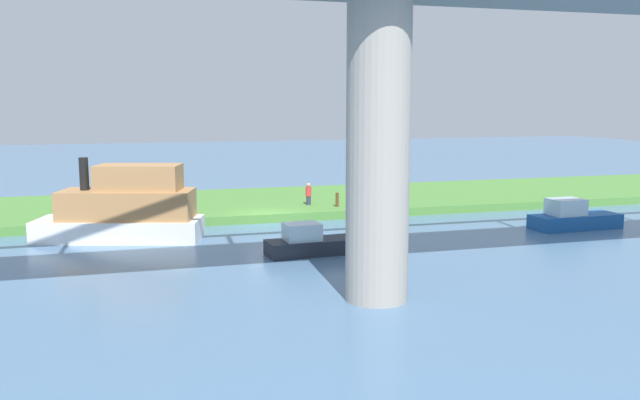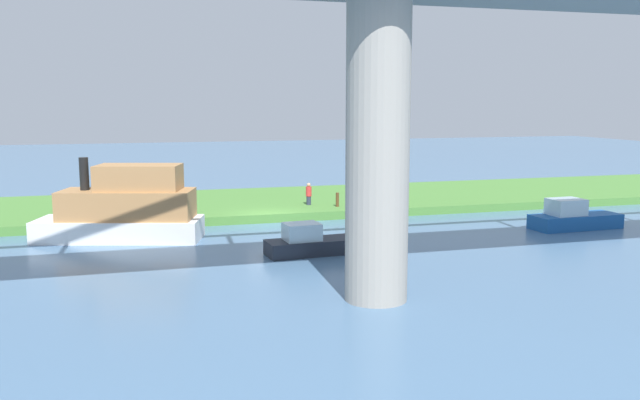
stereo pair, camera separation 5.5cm
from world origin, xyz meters
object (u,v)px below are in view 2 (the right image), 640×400
at_px(skiff_small, 124,210).
at_px(riverboat_paddlewheel, 573,218).
at_px(bridge_pylon, 377,152).
at_px(motorboat_white, 311,243).
at_px(person_on_bank, 309,194).
at_px(mooring_post, 337,200).

height_order(skiff_small, riverboat_paddlewheel, skiff_small).
xyz_separation_m(bridge_pylon, motorboat_white, (0.35, -7.43, -4.71)).
distance_m(bridge_pylon, riverboat_paddlewheel, 18.47).
bearing_deg(riverboat_paddlewheel, motorboat_white, 7.43).
bearing_deg(skiff_small, motorboat_white, 145.42).
relative_size(skiff_small, motorboat_white, 1.91).
height_order(skiff_small, motorboat_white, skiff_small).
bearing_deg(bridge_pylon, skiff_small, -56.78).
distance_m(person_on_bank, riverboat_paddlewheel, 15.62).
xyz_separation_m(person_on_bank, riverboat_paddlewheel, (-12.65, 9.15, -0.60)).
bearing_deg(person_on_bank, mooring_post, 142.10).
height_order(person_on_bank, motorboat_white, person_on_bank).
distance_m(person_on_bank, motorboat_white, 11.56).
bearing_deg(skiff_small, riverboat_paddlewheel, 171.27).
relative_size(bridge_pylon, riverboat_paddlewheel, 2.04).
bearing_deg(bridge_pylon, motorboat_white, -87.27).
height_order(bridge_pylon, mooring_post, bridge_pylon).
distance_m(skiff_small, motorboat_white, 10.05).
distance_m(skiff_small, riverboat_paddlewheel, 24.05).
bearing_deg(mooring_post, motorboat_white, 66.24).
bearing_deg(mooring_post, person_on_bank, -37.90).
height_order(person_on_bank, mooring_post, person_on_bank).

